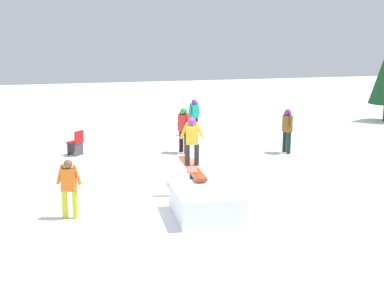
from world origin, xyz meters
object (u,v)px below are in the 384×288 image
at_px(bystander_orange, 69,186).
at_px(main_rider_on_rail, 192,143).
at_px(rail_feature, 192,171).
at_px(bystander_teal, 194,115).
at_px(folding_chair, 76,144).
at_px(bystander_brown, 287,128).
at_px(bystander_red, 184,128).

bearing_deg(bystander_orange, main_rider_on_rail, 38.05).
height_order(rail_feature, bystander_teal, bystander_teal).
relative_size(bystander_teal, folding_chair, 1.70).
bearing_deg(folding_chair, bystander_brown, 122.27).
bearing_deg(rail_feature, bystander_brown, -46.30).
bearing_deg(folding_chair, bystander_orange, 40.40).
distance_m(rail_feature, bystander_orange, 3.35).
relative_size(rail_feature, bystander_teal, 1.62).
bearing_deg(bystander_orange, bystander_brown, 53.48).
height_order(bystander_teal, folding_chair, bystander_teal).
distance_m(bystander_brown, bystander_red, 3.65).
xyz_separation_m(main_rider_on_rail, bystander_orange, (-0.99, 3.19, -0.63)).
bearing_deg(bystander_red, bystander_orange, 119.98).
height_order(bystander_orange, folding_chair, bystander_orange).
height_order(main_rider_on_rail, bystander_teal, main_rider_on_rail).
distance_m(main_rider_on_rail, bystander_red, 4.94).
bearing_deg(bystander_brown, bystander_red, 66.89).
distance_m(rail_feature, bystander_teal, 8.08).
height_order(bystander_teal, bystander_red, bystander_red).
bearing_deg(bystander_teal, bystander_red, 41.31).
height_order(bystander_teal, bystander_brown, bystander_brown).
bearing_deg(bystander_teal, bystander_orange, 31.43).
bearing_deg(bystander_red, rail_feature, 144.49).
xyz_separation_m(rail_feature, bystander_brown, (3.92, -4.45, 0.21)).
xyz_separation_m(bystander_red, folding_chair, (0.57, 3.73, -0.49)).
bearing_deg(rail_feature, bystander_orange, 109.63).
bearing_deg(rail_feature, folding_chair, 29.93).
xyz_separation_m(bystander_brown, bystander_red, (0.91, 3.54, 0.02)).
height_order(rail_feature, bystander_orange, bystander_orange).
distance_m(bystander_teal, bystander_orange, 10.25).
xyz_separation_m(rail_feature, bystander_red, (4.83, -0.91, 0.23)).
relative_size(bystander_teal, bystander_red, 0.93).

